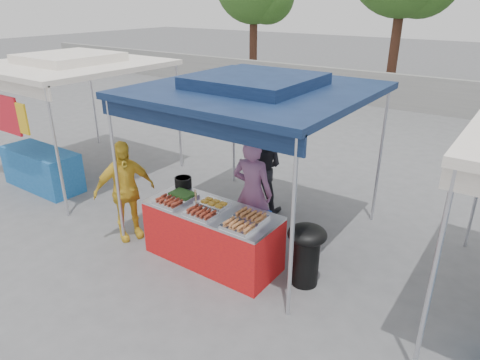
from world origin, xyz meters
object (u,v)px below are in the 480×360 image
Objects in this scene: vendor_woman at (252,193)px; customer_person at (125,191)px; vendor_table at (212,235)px; cooking_pot at (183,182)px; helper_man at (261,168)px; wok_burner at (306,250)px.

customer_person is at bearing 20.78° from vendor_woman.
vendor_woman is 1.07× the size of customer_person.
cooking_pot is at bearing 157.64° from vendor_table.
helper_man is at bearing -5.98° from customer_person.
helper_man reaches higher than customer_person.
vendor_woman is (1.05, 0.39, -0.05)m from cooking_pot.
wok_burner is 2.97m from customer_person.
vendor_woman is (-1.16, 0.45, 0.35)m from wok_burner.
cooking_pot is at bearing 51.29° from helper_man.
customer_person is at bearing -139.46° from cooking_pot.
wok_burner is 0.54× the size of customer_person.
vendor_woman reaches higher than helper_man.
cooking_pot is 0.16× the size of customer_person.
vendor_woman is 1.18m from helper_man.
wok_burner is at bearing -54.61° from customer_person.
vendor_table is 1.04m from cooking_pot.
vendor_woman reaches higher than customer_person.
helper_man is at bearing -72.49° from vendor_woman.
helper_man is 2.38m from customer_person.
vendor_woman is 2.01m from customer_person.
cooking_pot is (-0.85, 0.35, 0.50)m from vendor_table.
wok_burner is at bearing -1.51° from cooking_pot.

